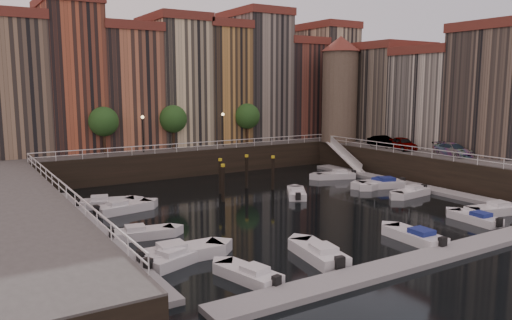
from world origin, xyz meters
TOP-DOWN VIEW (x-y plane):
  - ground at (0.00, 0.00)m, footprint 200.00×200.00m
  - quay_far at (0.00, 26.00)m, footprint 80.00×20.00m
  - quay_right at (28.00, -2.00)m, footprint 20.00×36.00m
  - dock_left at (-16.20, -1.00)m, footprint 2.00×28.00m
  - dock_right at (16.20, -1.00)m, footprint 2.00×28.00m
  - dock_near at (0.00, -17.00)m, footprint 30.00×2.00m
  - mountains at (1.72, 110.00)m, footprint 145.00×100.00m
  - far_terrace at (3.31, 23.50)m, footprint 48.70×10.30m
  - right_terrace at (26.50, 3.80)m, footprint 9.30×24.30m
  - corner_tower at (20.00, 14.50)m, footprint 5.20×5.20m
  - promenade_trees at (-1.33, 18.20)m, footprint 21.20×3.20m
  - street_lamps at (-1.00, 17.20)m, footprint 10.36×0.36m
  - railings at (0.00, 4.88)m, footprint 36.08×34.04m
  - gangway at (17.10, 10.00)m, footprint 2.78×8.32m
  - mooring_pilings at (-0.29, 5.37)m, footprint 7.15×4.47m
  - boat_left_0 at (-13.28, -9.45)m, footprint 4.78×3.11m
  - boat_left_1 at (-12.88, -8.98)m, footprint 5.28×2.03m
  - boat_left_2 at (-13.44, -3.58)m, footprint 4.46×2.21m
  - boat_left_3 at (-12.42, 4.13)m, footprint 5.03×2.54m
  - boat_left_4 at (-13.16, 6.64)m, footprint 4.95×2.79m
  - boat_right_0 at (13.27, -12.52)m, footprint 4.89×2.59m
  - boat_right_1 at (12.82, -4.27)m, footprint 4.59×2.09m
  - boat_right_2 at (13.30, 0.01)m, footprint 5.18×3.28m
  - boat_right_3 at (13.08, 0.44)m, footprint 4.66×2.52m
  - boat_right_4 at (12.66, 6.42)m, footprint 4.75×3.05m
  - boat_near_0 at (-11.02, -13.99)m, footprint 2.47×4.43m
  - boat_near_1 at (-5.74, -13.43)m, footprint 2.53×5.09m
  - boat_near_2 at (2.01, -14.12)m, footprint 1.93×4.81m
  - boat_near_3 at (9.76, -13.29)m, footprint 1.82×4.33m
  - car_a at (20.11, 3.51)m, footprint 2.98×4.63m
  - car_b at (20.09, 6.53)m, footprint 1.50×4.10m
  - car_c at (20.69, -2.81)m, footprint 2.49×4.84m
  - boat_extra_426 at (3.30, 1.18)m, footprint 3.59×4.37m

SIDE VIEW (x-z plane):
  - ground at x=0.00m, z-range 0.00..0.00m
  - dock_left at x=-16.20m, z-range 0.00..0.35m
  - dock_right at x=16.20m, z-range 0.00..0.35m
  - dock_near at x=0.00m, z-range 0.00..0.35m
  - boat_near_3 at x=9.76m, z-range -0.16..0.82m
  - boat_near_0 at x=-11.02m, z-range -0.16..0.83m
  - boat_left_2 at x=-13.44m, z-range -0.16..0.84m
  - boat_extra_426 at x=3.30m, z-range -0.17..0.85m
  - boat_right_1 at x=12.82m, z-range -0.17..0.87m
  - boat_right_3 at x=13.08m, z-range -0.17..0.87m
  - boat_right_4 at x=12.66m, z-range -0.17..0.89m
  - boat_left_0 at x=-13.28m, z-range -0.18..0.90m
  - boat_right_0 at x=13.27m, z-range -0.18..0.92m
  - boat_near_2 at x=2.01m, z-range -0.18..0.92m
  - boat_left_4 at x=-13.16m, z-range -0.18..0.93m
  - boat_left_3 at x=-12.42m, z-range -0.18..0.94m
  - boat_near_1 at x=-5.74m, z-range -0.19..0.96m
  - boat_right_2 at x=13.30m, z-range -0.19..0.98m
  - boat_left_1 at x=-12.88m, z-range -0.20..1.01m
  - quay_far at x=0.00m, z-range 0.00..3.00m
  - quay_right at x=28.00m, z-range 0.00..3.00m
  - mooring_pilings at x=-0.29m, z-range -0.24..3.54m
  - gangway at x=17.10m, z-range 0.05..3.78m
  - car_b at x=20.09m, z-range 3.00..4.34m
  - car_c at x=20.69m, z-range 3.00..4.34m
  - car_a at x=20.11m, z-range 3.00..4.47m
  - railings at x=0.00m, z-range 3.53..4.05m
  - street_lamps at x=-1.00m, z-range 3.81..7.99m
  - promenade_trees at x=-1.33m, z-range 3.98..9.18m
  - mountains at x=1.72m, z-range -1.08..16.92m
  - right_terrace at x=26.50m, z-range 2.56..16.56m
  - corner_tower at x=20.00m, z-range 3.29..17.09m
  - far_terrace at x=3.31m, z-range 2.20..19.70m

